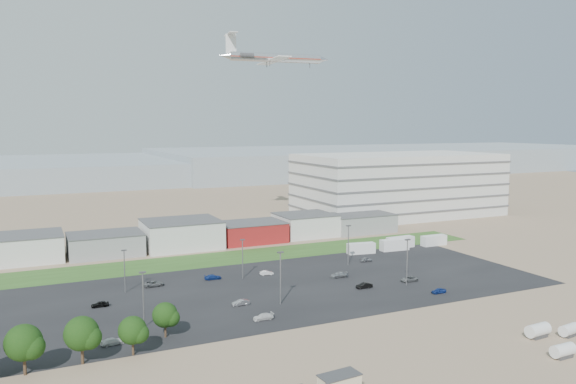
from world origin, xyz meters
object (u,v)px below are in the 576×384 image
parked_car_6 (213,277)px  parked_car_12 (339,275)px  box_trailer_a (361,248)px  parked_car_9 (154,284)px  storage_tank_nw (538,330)px  parked_car_1 (364,286)px  parked_car_0 (409,279)px  parked_car_4 (241,303)px  parked_car_10 (113,341)px  airliner (276,58)px  parked_car_5 (100,304)px  parked_car_8 (366,260)px  parked_car_11 (267,273)px  portable_shed (339,384)px  parked_car_3 (263,317)px  parked_car_2 (439,291)px

parked_car_6 → parked_car_12: size_ratio=0.92×
box_trailer_a → parked_car_9: 61.10m
storage_tank_nw → parked_car_1: (-11.10, 37.59, -0.69)m
box_trailer_a → parked_car_0: bearing=-92.2°
box_trailer_a → parked_car_4: (-47.29, -29.62, -0.92)m
parked_car_10 → airliner: bearing=-43.3°
parked_car_5 → parked_car_8: parked_car_5 is taller
storage_tank_nw → parked_car_5: size_ratio=1.27×
parked_car_1 → parked_car_8: 25.07m
parked_car_1 → parked_car_5: 56.48m
airliner → parked_car_12: bearing=-96.0°
box_trailer_a → parked_car_4: box_trailer_a is taller
box_trailer_a → parked_car_11: size_ratio=2.43×
portable_shed → parked_car_1: portable_shed is taller
airliner → parked_car_3: (-45.21, -97.13, -60.48)m
parked_car_1 → parked_car_11: 25.04m
airliner → parked_car_3: airliner is taller
parked_car_2 → parked_car_0: bearing=-177.2°
parked_car_6 → parked_car_3: bearing=-179.0°
parked_car_3 → box_trailer_a: bearing=130.7°
box_trailer_a → parked_car_12: size_ratio=1.83×
box_trailer_a → parked_car_1: 34.84m
storage_tank_nw → parked_car_12: bearing=103.7°
parked_car_8 → parked_car_9: (-56.44, 0.50, 0.06)m
portable_shed → parked_car_2: portable_shed is taller
parked_car_5 → parked_car_8: size_ratio=1.04×
parked_car_2 → parked_car_11: 40.95m
box_trailer_a → parked_car_6: bearing=-161.5°
portable_shed → parked_car_1: 51.22m
parked_car_5 → parked_car_11: 40.75m
airliner → parked_car_4: bearing=-111.1°
portable_shed → parked_car_5: bearing=110.8°
portable_shed → parked_car_12: size_ratio=1.31×
parked_car_3 → parked_car_12: size_ratio=0.90×
parked_car_8 → parked_car_9: bearing=94.0°
parked_car_8 → parked_car_0: bearing=-179.3°
parked_car_6 → parked_car_8: bearing=-90.1°
parked_car_0 → parked_car_6: (-41.16, 20.99, 0.00)m
parked_car_3 → parked_car_8: bearing=126.1°
parked_car_2 → parked_car_6: size_ratio=0.83×
portable_shed → parked_car_9: portable_shed is taller
parked_car_1 → parked_car_9: parked_car_9 is taller
parked_car_10 → parked_car_9: bearing=-29.5°
parked_car_1 → parked_car_3: size_ratio=0.96×
parked_car_10 → parked_car_6: bearing=-47.5°
parked_car_3 → airliner: bearing=155.5°
parked_car_2 → parked_car_10: 68.41m
box_trailer_a → parked_car_10: (-73.74, -40.01, -0.95)m
parked_car_1 → parked_car_0: bearing=93.6°
storage_tank_nw → parked_car_2: (1.54, 27.52, -0.74)m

